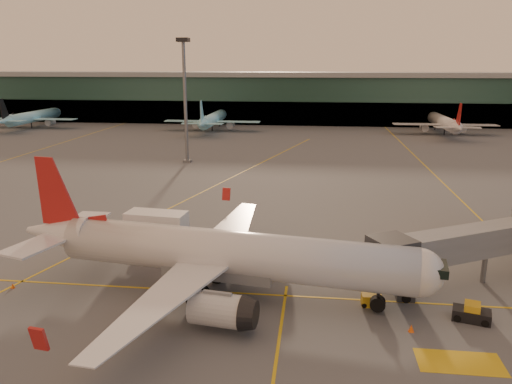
# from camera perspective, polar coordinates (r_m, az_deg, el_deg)

# --- Properties ---
(ground) EXTENTS (600.00, 600.00, 0.00)m
(ground) POSITION_cam_1_polar(r_m,az_deg,el_deg) (42.84, -3.97, -14.32)
(ground) COLOR #4C4F54
(ground) RESTS_ON ground
(taxi_markings) EXTENTS (100.12, 173.00, 0.01)m
(taxi_markings) POSITION_cam_1_polar(r_m,az_deg,el_deg) (85.15, -3.22, 0.48)
(taxi_markings) COLOR gold
(taxi_markings) RESTS_ON ground
(terminal) EXTENTS (400.00, 20.00, 17.60)m
(terminal) POSITION_cam_1_polar(r_m,az_deg,el_deg) (179.14, 4.63, 10.68)
(terminal) COLOR #19382D
(terminal) RESTS_ON ground
(mast_west_near) EXTENTS (2.40, 2.40, 25.60)m
(mast_west_near) POSITION_cam_1_polar(r_m,az_deg,el_deg) (106.54, -8.13, 11.28)
(mast_west_near) COLOR slate
(mast_west_near) RESTS_ON ground
(distant_aircraft_row) EXTENTS (225.00, 34.00, 13.00)m
(distant_aircraft_row) POSITION_cam_1_polar(r_m,az_deg,el_deg) (167.71, -14.62, 6.99)
(distant_aircraft_row) COLOR #98EAFE
(distant_aircraft_row) RESTS_ON ground
(main_airplane) EXTENTS (39.65, 35.90, 11.98)m
(main_airplane) POSITION_cam_1_polar(r_m,az_deg,el_deg) (45.53, -4.37, -7.11)
(main_airplane) COLOR silver
(main_airplane) RESTS_ON ground
(jet_bridge) EXTENTS (24.29, 15.34, 5.91)m
(jet_bridge) POSITION_cam_1_polar(r_m,az_deg,el_deg) (53.65, 25.95, -4.95)
(jet_bridge) COLOR slate
(jet_bridge) RESTS_ON ground
(catering_truck) EXTENTS (6.74, 3.53, 5.04)m
(catering_truck) POSITION_cam_1_polar(r_m,az_deg,el_deg) (55.50, -11.18, -4.45)
(catering_truck) COLOR red
(catering_truck) RESTS_ON ground
(gpu_cart) EXTENTS (1.83, 1.16, 1.04)m
(gpu_cart) POSITION_cam_1_polar(r_m,az_deg,el_deg) (45.78, 13.07, -11.98)
(gpu_cart) COLOR gold
(gpu_cart) RESTS_ON ground
(pushback_tug) EXTENTS (3.30, 2.35, 1.53)m
(pushback_tug) POSITION_cam_1_polar(r_m,az_deg,el_deg) (45.90, 23.42, -12.63)
(pushback_tug) COLOR black
(pushback_tug) RESTS_ON ground
(cone_nose) EXTENTS (0.42, 0.42, 0.54)m
(cone_nose) POSITION_cam_1_polar(r_m,az_deg,el_deg) (46.90, 23.02, -12.49)
(cone_nose) COLOR #F4590C
(cone_nose) RESTS_ON ground
(cone_tail) EXTENTS (0.38, 0.38, 0.48)m
(cone_tail) POSITION_cam_1_polar(r_m,az_deg,el_deg) (53.20, -26.04, -9.61)
(cone_tail) COLOR #F4590C
(cone_tail) RESTS_ON ground
(cone_wing_left) EXTENTS (0.42, 0.42, 0.54)m
(cone_wing_left) POSITION_cam_1_polar(r_m,az_deg,el_deg) (63.99, -1.93, -4.06)
(cone_wing_left) COLOR #F4590C
(cone_wing_left) RESTS_ON ground
(cone_fwd) EXTENTS (0.47, 0.47, 0.60)m
(cone_fwd) POSITION_cam_1_polar(r_m,az_deg,el_deg) (42.73, 17.32, -14.65)
(cone_fwd) COLOR #F4590C
(cone_fwd) RESTS_ON ground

